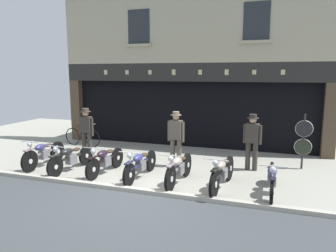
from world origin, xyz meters
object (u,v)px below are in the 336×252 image
object	(u,v)px
motorcycle_left	(71,158)
motorcycle_far_right	(272,178)
leaning_bicycle	(82,136)
motorcycle_center_right	(179,168)
tyre_sign_pole	(303,139)
motorcycle_far_left	(44,153)
motorcycle_center_left	(105,160)
motorcycle_center	(140,164)
salesman_right	(252,139)
salesman_left	(86,129)
motorcycle_right	(222,172)
advert_board_near	(127,102)
advert_board_far	(100,100)
shopkeeper_center	(176,136)

from	to	relation	value
motorcycle_left	motorcycle_far_right	world-z (taller)	motorcycle_left
leaning_bicycle	motorcycle_center_right	bearing A→B (deg)	64.64
motorcycle_center_right	tyre_sign_pole	bearing A→B (deg)	-139.83
motorcycle_far_left	tyre_sign_pole	world-z (taller)	tyre_sign_pole
motorcycle_left	motorcycle_center_left	world-z (taller)	same
motorcycle_center	motorcycle_center_right	distance (m)	1.15
salesman_right	leaning_bicycle	world-z (taller)	salesman_right
motorcycle_center_left	salesman_right	world-z (taller)	salesman_right
motorcycle_far_left	salesman_left	distance (m)	1.80
motorcycle_right	tyre_sign_pole	xyz separation A→B (m)	(2.06, 2.48, 0.52)
salesman_left	advert_board_near	size ratio (longest dim) A/B	1.58
motorcycle_far_left	leaning_bicycle	distance (m)	2.94
motorcycle_center_right	advert_board_far	size ratio (longest dim) A/B	2.22
motorcycle_center_left	tyre_sign_pole	world-z (taller)	tyre_sign_pole
motorcycle_center	shopkeeper_center	xyz separation A→B (m)	(0.60, 1.41, 0.56)
advert_board_near	leaning_bicycle	size ratio (longest dim) A/B	0.62
salesman_right	shopkeeper_center	bearing A→B (deg)	21.39
motorcycle_right	motorcycle_left	bearing A→B (deg)	5.58
motorcycle_left	advert_board_near	world-z (taller)	advert_board_near
motorcycle_left	motorcycle_center_right	xyz separation A→B (m)	(3.41, -0.04, 0.02)
motorcycle_left	salesman_left	xyz separation A→B (m)	(-0.58, 1.78, 0.54)
motorcycle_right	motorcycle_center_right	bearing A→B (deg)	5.51
motorcycle_left	tyre_sign_pole	xyz separation A→B (m)	(6.63, 2.43, 0.55)
salesman_right	advert_board_far	distance (m)	7.18
motorcycle_far_left	motorcycle_right	world-z (taller)	motorcycle_right
advert_board_near	leaning_bicycle	distance (m)	2.32
motorcycle_far_left	advert_board_near	bearing A→B (deg)	-102.21
motorcycle_center_right	advert_board_far	bearing A→B (deg)	-38.96
motorcycle_far_right	advert_board_far	bearing A→B (deg)	-31.87
motorcycle_center_left	motorcycle_right	bearing A→B (deg)	-179.35
shopkeeper_center	tyre_sign_pole	xyz separation A→B (m)	(3.76, 0.98, -0.02)
motorcycle_center_left	shopkeeper_center	xyz separation A→B (m)	(1.75, 1.35, 0.56)
motorcycle_center_left	motorcycle_right	world-z (taller)	motorcycle_right
motorcycle_left	motorcycle_far_right	bearing A→B (deg)	-175.29
motorcycle_center_right	advert_board_far	xyz separation A→B (m)	(-4.93, 4.38, 1.34)
motorcycle_far_right	salesman_left	distance (m)	6.62
motorcycle_left	motorcycle_far_left	bearing A→B (deg)	-1.63
motorcycle_center_left	motorcycle_center_right	size ratio (longest dim) A/B	0.97
motorcycle_center_right	salesman_left	distance (m)	4.41
motorcycle_center_left	tyre_sign_pole	xyz separation A→B (m)	(5.51, 2.33, 0.54)
motorcycle_far_right	tyre_sign_pole	distance (m)	2.67
motorcycle_center_left	salesman_right	bearing A→B (deg)	-153.66
motorcycle_far_right	salesman_right	size ratio (longest dim) A/B	1.17
motorcycle_far_left	motorcycle_right	bearing A→B (deg)	177.59
motorcycle_center_right	motorcycle_far_right	bearing A→B (deg)	-177.44
salesman_left	salesman_right	distance (m)	5.73
motorcycle_center	advert_board_near	bearing A→B (deg)	-58.52
motorcycle_center_right	leaning_bicycle	distance (m)	5.87
motorcycle_center	leaning_bicycle	bearing A→B (deg)	-36.19
salesman_left	advert_board_near	distance (m)	2.70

